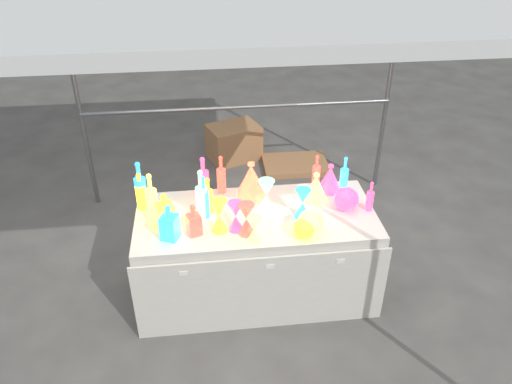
{
  "coord_description": "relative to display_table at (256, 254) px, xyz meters",
  "views": [
    {
      "loc": [
        -0.36,
        -3.05,
        2.89
      ],
      "look_at": [
        0.0,
        0.0,
        0.95
      ],
      "focal_mm": 35.0,
      "sensor_mm": 36.0,
      "label": 1
    }
  ],
  "objects": [
    {
      "name": "hourglass_5",
      "position": [
        0.34,
        -0.05,
        0.49
      ],
      "size": [
        0.15,
        0.15,
        0.23
      ],
      "primitive_type": null,
      "rotation": [
        0.0,
        0.0,
        -0.37
      ],
      "color": "#1B942C",
      "rests_on": "display_table"
    },
    {
      "name": "bottle_7",
      "position": [
        -0.38,
        0.03,
        0.55
      ],
      "size": [
        0.1,
        0.1,
        0.35
      ],
      "primitive_type": null,
      "rotation": [
        0.0,
        0.0,
        -0.3
      ],
      "color": "#1B942C",
      "rests_on": "display_table"
    },
    {
      "name": "globe_3",
      "position": [
        0.68,
        0.01,
        0.45
      ],
      "size": [
        0.24,
        0.24,
        0.16
      ],
      "primitive_type": null,
      "rotation": [
        0.0,
        0.0,
        0.28
      ],
      "color": "blue",
      "rests_on": "display_table"
    },
    {
      "name": "lampshade_3",
      "position": [
        0.48,
        0.16,
        0.49
      ],
      "size": [
        0.23,
        0.23,
        0.23
      ],
      "primitive_type": null,
      "rotation": [
        0.0,
        0.0,
        -0.24
      ],
      "color": "teal",
      "rests_on": "display_table"
    },
    {
      "name": "bottle_5",
      "position": [
        -0.4,
        0.03,
        0.57
      ],
      "size": [
        0.1,
        0.1,
        0.4
      ],
      "primitive_type": null,
      "rotation": [
        0.0,
        0.0,
        0.19
      ],
      "color": "#CE297F",
      "rests_on": "display_table"
    },
    {
      "name": "bottle_2",
      "position": [
        -0.24,
        0.36,
        0.54
      ],
      "size": [
        0.09,
        0.09,
        0.33
      ],
      "primitive_type": null,
      "rotation": [
        0.0,
        0.0,
        0.32
      ],
      "color": "orange",
      "rests_on": "display_table"
    },
    {
      "name": "globe_1",
      "position": [
        0.36,
        -0.25,
        0.45
      ],
      "size": [
        0.23,
        0.23,
        0.15
      ],
      "primitive_type": null,
      "rotation": [
        0.0,
        0.0,
        0.2
      ],
      "color": "teal",
      "rests_on": "display_table"
    },
    {
      "name": "hourglass_3",
      "position": [
        0.09,
        0.07,
        0.5
      ],
      "size": [
        0.16,
        0.16,
        0.25
      ],
      "primitive_type": null,
      "rotation": [
        0.0,
        0.0,
        0.35
      ],
      "color": "#CE297F",
      "rests_on": "display_table"
    },
    {
      "name": "decanter_1",
      "position": [
        -0.46,
        -0.17,
        0.5
      ],
      "size": [
        0.12,
        0.12,
        0.24
      ],
      "primitive_type": null,
      "rotation": [
        0.0,
        0.0,
        0.34
      ],
      "color": "orange",
      "rests_on": "display_table"
    },
    {
      "name": "lampshade_1",
      "position": [
        -0.0,
        0.29,
        0.52
      ],
      "size": [
        0.26,
        0.26,
        0.29
      ],
      "primitive_type": null,
      "rotation": [
        0.0,
        0.0,
        -0.04
      ],
      "color": "yellow",
      "rests_on": "display_table"
    },
    {
      "name": "cardboard_box_closed",
      "position": [
        0.0,
        2.31,
        -0.16
      ],
      "size": [
        0.69,
        0.6,
        0.42
      ],
      "primitive_type": "cube",
      "rotation": [
        0.0,
        0.0,
        0.36
      ],
      "color": "#B07A4F",
      "rests_on": "ground"
    },
    {
      "name": "cardboard_box_flat",
      "position": [
        0.7,
        2.0,
        -0.34
      ],
      "size": [
        0.76,
        0.55,
        0.06
      ],
      "primitive_type": "cube",
      "rotation": [
        0.0,
        0.0,
        -0.02
      ],
      "color": "#B07A4F",
      "rests_on": "ground"
    },
    {
      "name": "bottle_6",
      "position": [
        -0.35,
        0.09,
        0.52
      ],
      "size": [
        0.1,
        0.1,
        0.29
      ],
      "primitive_type": null,
      "rotation": [
        0.0,
        0.0,
        -0.32
      ],
      "color": "#C44112",
      "rests_on": "display_table"
    },
    {
      "name": "hourglass_2",
      "position": [
        -0.05,
        -0.31,
        0.47
      ],
      "size": [
        0.13,
        0.13,
        0.2
      ],
      "primitive_type": null,
      "rotation": [
        0.0,
        0.0,
        0.4
      ],
      "color": "teal",
      "rests_on": "display_table"
    },
    {
      "name": "ground",
      "position": [
        -0.0,
        0.01,
        -0.37
      ],
      "size": [
        80.0,
        80.0,
        0.0
      ],
      "primitive_type": "plane",
      "color": "slate",
      "rests_on": "ground"
    },
    {
      "name": "bottle_8",
      "position": [
        0.74,
        0.27,
        0.53
      ],
      "size": [
        0.08,
        0.08,
        0.3
      ],
      "primitive_type": null,
      "rotation": [
        0.0,
        0.0,
        0.17
      ],
      "color": "#1B942C",
      "rests_on": "display_table"
    },
    {
      "name": "display_table",
      "position": [
        0.0,
        0.0,
        0.0
      ],
      "size": [
        1.84,
        0.83,
        0.75
      ],
      "color": "silver",
      "rests_on": "ground"
    },
    {
      "name": "decanter_2",
      "position": [
        -0.63,
        -0.2,
        0.51
      ],
      "size": [
        0.15,
        0.15,
        0.27
      ],
      "primitive_type": null,
      "rotation": [
        0.0,
        0.0,
        -0.4
      ],
      "color": "#1B942C",
      "rests_on": "display_table"
    },
    {
      "name": "hourglass_1",
      "position": [
        -0.16,
        -0.16,
        0.49
      ],
      "size": [
        0.13,
        0.13,
        0.23
      ],
      "primitive_type": null,
      "rotation": [
        0.0,
        0.0,
        -0.14
      ],
      "color": "blue",
      "rests_on": "display_table"
    },
    {
      "name": "lampshade_2",
      "position": [
        0.63,
        0.29,
        0.49
      ],
      "size": [
        0.21,
        0.21,
        0.23
      ],
      "primitive_type": null,
      "rotation": [
        0.0,
        0.0,
        -0.07
      ],
      "color": "blue",
      "rests_on": "display_table"
    },
    {
      "name": "hourglass_4",
      "position": [
        -0.28,
        -0.15,
        0.5
      ],
      "size": [
        0.13,
        0.13,
        0.25
      ],
      "primitive_type": null,
      "rotation": [
        0.0,
        0.0,
        -0.02
      ],
      "color": "#C44112",
      "rests_on": "display_table"
    },
    {
      "name": "globe_0",
      "position": [
        0.3,
        -0.3,
        0.44
      ],
      "size": [
        0.18,
        0.18,
        0.12
      ],
      "primitive_type": null,
      "rotation": [
        0.0,
        0.0,
        0.14
      ],
      "color": "#C44112",
      "rests_on": "display_table"
    },
    {
      "name": "decanter_0",
      "position": [
        -0.66,
        -0.06,
        0.51
      ],
      "size": [
        0.14,
        0.14,
        0.27
      ],
      "primitive_type": null,
      "rotation": [
        0.0,
        0.0,
        0.31
      ],
      "color": "#C44112",
      "rests_on": "display_table"
    },
    {
      "name": "bottle_4",
      "position": [
        -0.76,
        0.07,
        0.56
      ],
      "size": [
        0.11,
        0.11,
        0.37
      ],
      "primitive_type": null,
      "rotation": [
        0.0,
        0.0,
        0.25
      ],
      "color": "teal",
      "rests_on": "display_table"
    },
    {
      "name": "bottle_3",
      "position": [
        -0.38,
        0.33,
        0.55
      ],
      "size": [
        0.1,
        0.1,
        0.34
      ],
      "primitive_type": null,
      "rotation": [
        0.0,
        0.0,
        0.19
      ],
      "color": "blue",
      "rests_on": "display_table"
    },
    {
      "name": "bottle_1",
      "position": [
        -0.85,
        0.23,
        0.57
      ],
      "size": [
        0.09,
        0.09,
        0.38
      ],
      "primitive_type": null,
      "rotation": [
        0.0,
        0.0,
        0.04
      ],
      "color": "#1B942C",
      "rests_on": "display_table"
    },
    {
      "name": "bottle_0",
      "position": [
        -0.85,
        0.2,
        0.53
      ],
      "size": [
        0.1,
        0.1,
        0.3
      ],
      "primitive_type": null,
      "rotation": [
        0.0,
        0.0,
        -0.31
      ],
      "color": "#C44112",
      "rests_on": "display_table"
    },
    {
      "name": "hourglass_0",
      "position": [
        -0.09,
        -0.21,
        0.5
      ],
      "size": [
        0.15,
        0.15,
        0.24
      ],
      "primitive_type": null,
      "rotation": [
        0.0,
        0.0,
        0.34
      ],
      "color": "orange",
      "rests_on": "display_table"
    },
    {
      "name": "bottle_9",
      "position": [
        0.53,
        0.37,
        0.52
      ],
      "size": [
        0.08,
        0.08,
        0.28
      ],
      "primitive_type": null,
      "rotation": [
        0.0,
        0.0,
        0.26
      ],
      "color": "orange",
      "rests_on": "display_table"
    },
    {
      "name": "bottle_10",
      "position": [
        0.86,
        -0.02,
        0.5
      ],
      "size": [
        0.07,
        0.07,
        0.25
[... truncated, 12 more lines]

